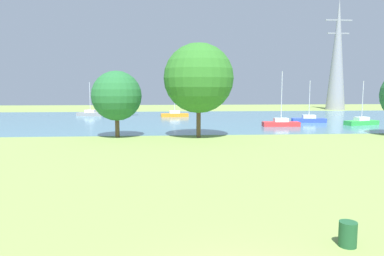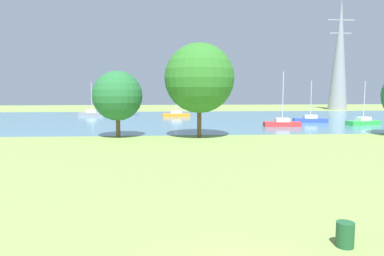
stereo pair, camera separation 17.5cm
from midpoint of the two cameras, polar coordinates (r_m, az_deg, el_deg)
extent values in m
plane|color=#7F994C|center=(30.36, -0.85, -3.16)|extent=(160.00, 160.00, 0.00)
cylinder|color=#1E512D|center=(12.79, 23.15, -15.25)|extent=(0.56, 0.56, 0.80)
cube|color=teal|center=(58.13, -2.55, 1.38)|extent=(140.00, 40.00, 0.02)
cube|color=blue|center=(55.56, 17.98, 1.17)|extent=(4.98, 2.24, 0.60)
cube|color=white|center=(55.52, 18.00, 1.73)|extent=(1.95, 1.37, 0.50)
cylinder|color=silver|center=(55.39, 18.09, 4.32)|extent=(0.10, 0.10, 5.52)
cube|color=orange|center=(63.30, -2.86, 2.06)|extent=(4.91, 1.91, 0.60)
cube|color=white|center=(63.26, -2.87, 2.56)|extent=(1.89, 1.25, 0.50)
cylinder|color=silver|center=(63.14, -2.88, 5.40)|extent=(0.10, 0.10, 6.78)
cube|color=green|center=(54.36, 25.25, 0.77)|extent=(5.02, 2.66, 0.60)
cube|color=white|center=(54.31, 25.28, 1.34)|extent=(2.02, 1.52, 0.50)
cylinder|color=silver|center=(54.18, 25.40, 3.92)|extent=(0.10, 0.10, 5.38)
cube|color=red|center=(48.73, 13.85, 0.62)|extent=(4.87, 1.73, 0.60)
cube|color=white|center=(48.68, 13.87, 1.26)|extent=(1.85, 1.19, 0.50)
cylinder|color=silver|center=(48.52, 13.96, 4.84)|extent=(0.10, 0.10, 6.58)
cube|color=gray|center=(67.80, -15.92, 2.11)|extent=(5.00, 2.42, 0.60)
cube|color=white|center=(67.76, -15.94, 2.57)|extent=(1.98, 1.43, 0.50)
cylinder|color=silver|center=(67.65, -16.00, 4.70)|extent=(0.10, 0.10, 5.55)
cylinder|color=brown|center=(37.47, -11.93, 0.42)|extent=(0.44, 0.44, 2.48)
sphere|color=#256834|center=(37.29, -12.03, 5.03)|extent=(5.06, 5.06, 5.06)
cylinder|color=brown|center=(36.50, 0.91, 1.26)|extent=(0.44, 0.44, 3.57)
sphere|color=#2F7227|center=(36.38, 0.93, 7.94)|extent=(7.04, 7.04, 7.04)
cone|color=gray|center=(92.33, 22.05, 10.82)|extent=(4.40, 4.40, 25.99)
cube|color=gray|center=(93.33, 22.26, 15.59)|extent=(6.40, 0.30, 0.30)
cube|color=gray|center=(92.87, 22.18, 13.76)|extent=(5.20, 0.30, 0.30)
camera|label=1|loc=(0.09, -90.19, -0.02)|focal=33.55mm
camera|label=2|loc=(0.09, 89.81, 0.02)|focal=33.55mm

